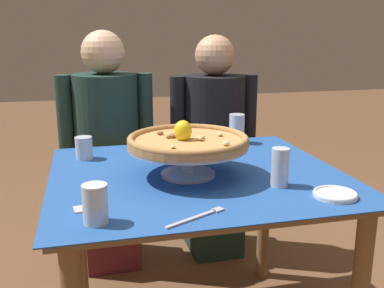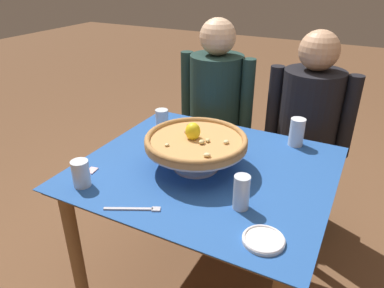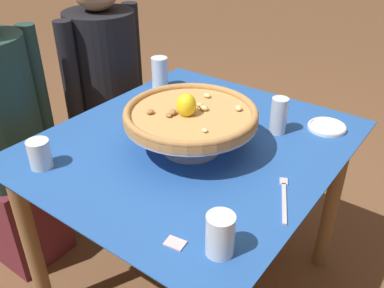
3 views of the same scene
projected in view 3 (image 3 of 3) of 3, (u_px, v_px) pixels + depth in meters
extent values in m
plane|color=brown|center=(192.00, 284.00, 1.83)|extent=(14.00, 14.00, 0.00)
cylinder|color=olive|center=(332.00, 203.00, 1.76)|extent=(0.06, 0.06, 0.70)
cylinder|color=olive|center=(32.00, 247.00, 1.54)|extent=(0.06, 0.06, 0.70)
cylinder|color=olive|center=(182.00, 145.00, 2.16)|extent=(0.06, 0.06, 0.70)
cube|color=olive|center=(192.00, 145.00, 1.46)|extent=(1.03, 0.92, 0.02)
cube|color=#23519E|center=(192.00, 142.00, 1.45)|extent=(1.07, 0.96, 0.00)
cylinder|color=#B7B7C1|center=(191.00, 147.00, 1.41)|extent=(0.20, 0.20, 0.01)
cylinder|color=#B7B7C1|center=(191.00, 133.00, 1.38)|extent=(0.04, 0.04, 0.09)
cylinder|color=#B7B7C1|center=(191.00, 120.00, 1.35)|extent=(0.44, 0.44, 0.01)
cylinder|color=tan|center=(191.00, 116.00, 1.35)|extent=(0.44, 0.44, 0.02)
torus|color=#AF7D47|center=(191.00, 112.00, 1.34)|extent=(0.44, 0.44, 0.02)
ellipsoid|color=beige|center=(208.00, 96.00, 1.43)|extent=(0.02, 0.03, 0.01)
ellipsoid|color=beige|center=(205.00, 130.00, 1.23)|extent=(0.02, 0.03, 0.01)
ellipsoid|color=beige|center=(239.00, 108.00, 1.35)|extent=(0.04, 0.03, 0.02)
ellipsoid|color=tan|center=(200.00, 105.00, 1.37)|extent=(0.03, 0.03, 0.01)
ellipsoid|color=#996B42|center=(150.00, 112.00, 1.33)|extent=(0.03, 0.03, 0.01)
ellipsoid|color=#996B42|center=(169.00, 115.00, 1.31)|extent=(0.02, 0.03, 0.01)
ellipsoid|color=tan|center=(204.00, 108.00, 1.35)|extent=(0.03, 0.03, 0.02)
ellipsoid|color=#996B42|center=(173.00, 112.00, 1.32)|extent=(0.04, 0.03, 0.02)
ellipsoid|color=yellow|center=(186.00, 105.00, 1.31)|extent=(0.09, 0.09, 0.08)
cylinder|color=silver|center=(40.00, 154.00, 1.29)|extent=(0.07, 0.07, 0.09)
cylinder|color=silver|center=(41.00, 159.00, 1.30)|extent=(0.06, 0.06, 0.06)
cylinder|color=white|center=(160.00, 73.00, 1.82)|extent=(0.07, 0.07, 0.14)
cylinder|color=silver|center=(160.00, 82.00, 1.84)|extent=(0.06, 0.06, 0.05)
cylinder|color=silver|center=(220.00, 235.00, 0.97)|extent=(0.07, 0.07, 0.11)
cylinder|color=silver|center=(220.00, 245.00, 0.99)|extent=(0.06, 0.06, 0.05)
cylinder|color=silver|center=(279.00, 116.00, 1.47)|extent=(0.06, 0.06, 0.13)
cylinder|color=silver|center=(278.00, 125.00, 1.49)|extent=(0.05, 0.05, 0.06)
cylinder|color=white|center=(327.00, 127.00, 1.52)|extent=(0.14, 0.14, 0.01)
torus|color=white|center=(327.00, 126.00, 1.52)|extent=(0.14, 0.14, 0.01)
cube|color=#B7B7C1|center=(284.00, 203.00, 1.16)|extent=(0.17, 0.09, 0.01)
cube|color=#B7B7C1|center=(284.00, 181.00, 1.24)|extent=(0.04, 0.04, 0.01)
cube|color=beige|center=(175.00, 243.00, 1.02)|extent=(0.04, 0.05, 0.00)
cube|color=maroon|center=(22.00, 213.00, 1.89)|extent=(0.28, 0.32, 0.45)
cylinder|color=#1E3833|center=(36.00, 84.00, 1.74)|extent=(0.08, 0.08, 0.50)
cube|color=#1E3833|center=(115.00, 156.00, 2.29)|extent=(0.28, 0.32, 0.47)
cylinder|color=black|center=(104.00, 68.00, 2.02)|extent=(0.34, 0.34, 0.55)
cylinder|color=black|center=(70.00, 73.00, 1.86)|extent=(0.08, 0.08, 0.47)
cylinder|color=black|center=(133.00, 49.00, 2.15)|extent=(0.08, 0.08, 0.47)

